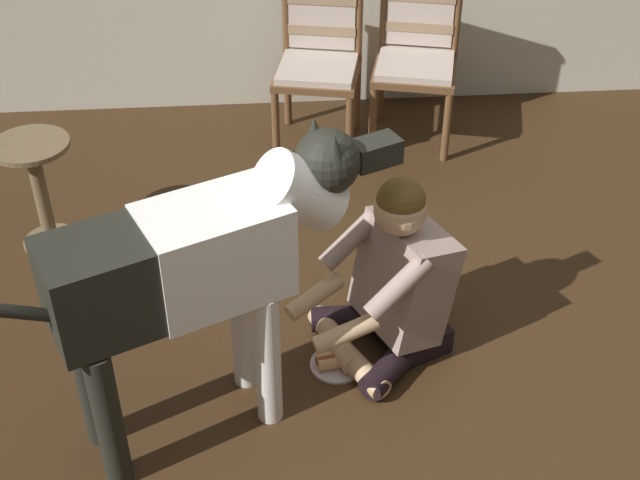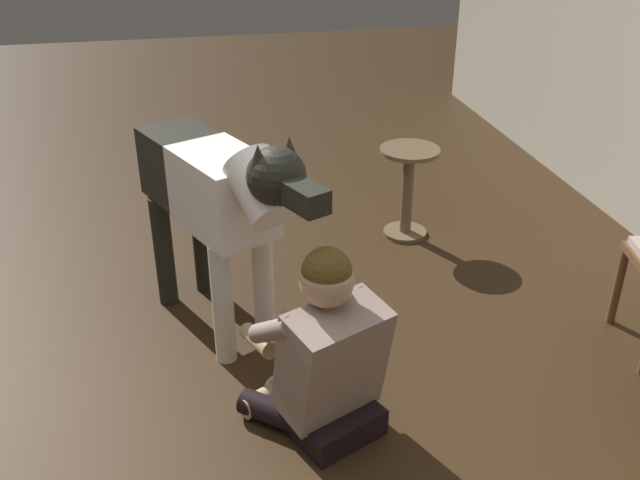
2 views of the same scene
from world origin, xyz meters
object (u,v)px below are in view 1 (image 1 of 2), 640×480
at_px(dining_chair_right_of_pair, 417,48).
at_px(person_sitting_on_floor, 393,283).
at_px(large_dog, 201,264).
at_px(hot_dog_on_plate, 337,361).
at_px(round_side_table, 39,186).
at_px(dining_chair_left_of_pair, 319,51).

distance_m(dining_chair_right_of_pair, person_sitting_on_floor, 1.89).
bearing_deg(person_sitting_on_floor, dining_chair_right_of_pair, 77.76).
bearing_deg(large_dog, hot_dog_on_plate, 24.67).
bearing_deg(person_sitting_on_floor, hot_dog_on_plate, -155.33).
xyz_separation_m(dining_chair_right_of_pair, round_side_table, (-1.97, -0.97, -0.21)).
height_order(dining_chair_right_of_pair, person_sitting_on_floor, dining_chair_right_of_pair).
height_order(dining_chair_left_of_pair, person_sitting_on_floor, dining_chair_left_of_pair).
xyz_separation_m(dining_chair_right_of_pair, large_dog, (-1.13, -2.17, 0.21)).
bearing_deg(person_sitting_on_floor, large_dog, -155.33).
relative_size(person_sitting_on_floor, hot_dog_on_plate, 3.73).
height_order(dining_chair_right_of_pair, round_side_table, dining_chair_right_of_pair).
distance_m(large_dog, hot_dog_on_plate, 0.91).
bearing_deg(dining_chair_right_of_pair, dining_chair_left_of_pair, 179.94).
xyz_separation_m(dining_chair_left_of_pair, round_side_table, (-1.41, -0.97, -0.21)).
bearing_deg(round_side_table, dining_chair_left_of_pair, 34.51).
distance_m(dining_chair_left_of_pair, person_sitting_on_floor, 1.85).
height_order(dining_chair_left_of_pair, dining_chair_right_of_pair, same).
xyz_separation_m(dining_chair_left_of_pair, person_sitting_on_floor, (0.16, -1.83, -0.20)).
bearing_deg(dining_chair_left_of_pair, hot_dog_on_plate, -92.35).
xyz_separation_m(hot_dog_on_plate, round_side_table, (-1.33, 0.97, 0.31)).
bearing_deg(person_sitting_on_floor, round_side_table, 151.33).
bearing_deg(large_dog, person_sitting_on_floor, 24.67).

